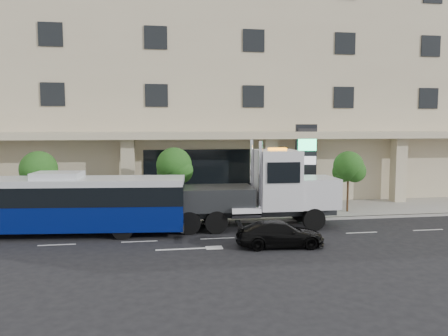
% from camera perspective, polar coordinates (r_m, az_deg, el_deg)
% --- Properties ---
extents(ground, '(120.00, 120.00, 0.00)m').
position_cam_1_polar(ground, '(24.46, -1.36, -8.31)').
color(ground, black).
rests_on(ground, ground).
extents(sidewalk, '(120.00, 6.00, 0.15)m').
position_cam_1_polar(sidewalk, '(29.29, -2.65, -5.86)').
color(sidewalk, gray).
rests_on(sidewalk, ground).
extents(curb, '(120.00, 0.30, 0.15)m').
position_cam_1_polar(curb, '(26.37, -1.93, -7.13)').
color(curb, gray).
rests_on(curb, ground).
extents(convention_center, '(60.00, 17.60, 20.00)m').
position_cam_1_polar(convention_center, '(39.32, -4.41, 11.50)').
color(convention_center, '#BCAE8D').
rests_on(convention_center, ground).
extents(tree_left, '(2.27, 2.20, 4.22)m').
position_cam_1_polar(tree_left, '(28.12, -22.99, -0.50)').
color(tree_left, '#422B19').
rests_on(tree_left, sidewalk).
extents(tree_mid, '(2.28, 2.20, 4.38)m').
position_cam_1_polar(tree_mid, '(27.28, -6.48, 0.04)').
color(tree_mid, '#422B19').
rests_on(tree_mid, sidewalk).
extents(tree_right, '(2.10, 2.00, 4.04)m').
position_cam_1_polar(tree_right, '(30.07, 15.98, -0.07)').
color(tree_right, '#422B19').
rests_on(tree_right, sidewalk).
extents(city_bus, '(13.61, 4.14, 3.40)m').
position_cam_1_polar(city_bus, '(25.05, -20.79, -4.30)').
color(city_bus, black).
rests_on(city_bus, ground).
extents(tow_truck, '(11.05, 3.00, 5.03)m').
position_cam_1_polar(tow_truck, '(25.22, 4.76, -3.11)').
color(tow_truck, '#2D3033').
rests_on(tow_truck, ground).
extents(black_sedan, '(4.38, 2.01, 1.24)m').
position_cam_1_polar(black_sedan, '(21.57, 7.32, -8.54)').
color(black_sedan, black).
rests_on(black_sedan, ground).
extents(signage_pylon, '(1.52, 0.80, 5.82)m').
position_cam_1_polar(signage_pylon, '(31.40, 10.61, 0.41)').
color(signage_pylon, black).
rests_on(signage_pylon, sidewalk).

